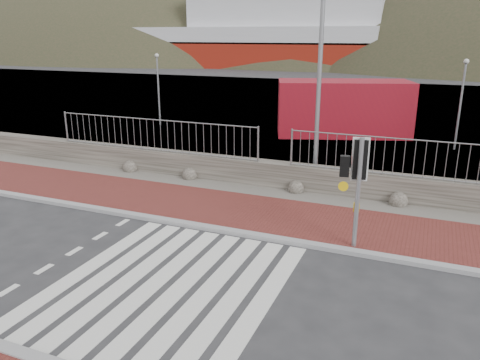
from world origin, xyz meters
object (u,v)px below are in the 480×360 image
at_px(traffic_signal_far, 358,169).
at_px(shipping_container, 343,108).
at_px(streetlight, 326,43).
at_px(ferry, 249,33).

relative_size(traffic_signal_far, shipping_container, 0.42).
bearing_deg(streetlight, traffic_signal_far, -69.70).
height_order(streetlight, shipping_container, streetlight).
bearing_deg(shipping_container, streetlight, -103.25).
xyz_separation_m(ferry, shipping_container, (25.10, -50.57, -3.94)).
height_order(traffic_signal_far, streetlight, streetlight).
bearing_deg(traffic_signal_far, streetlight, -78.97).
distance_m(ferry, shipping_container, 56.59).
distance_m(streetlight, shipping_container, 9.90).
relative_size(streetlight, shipping_container, 1.27).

